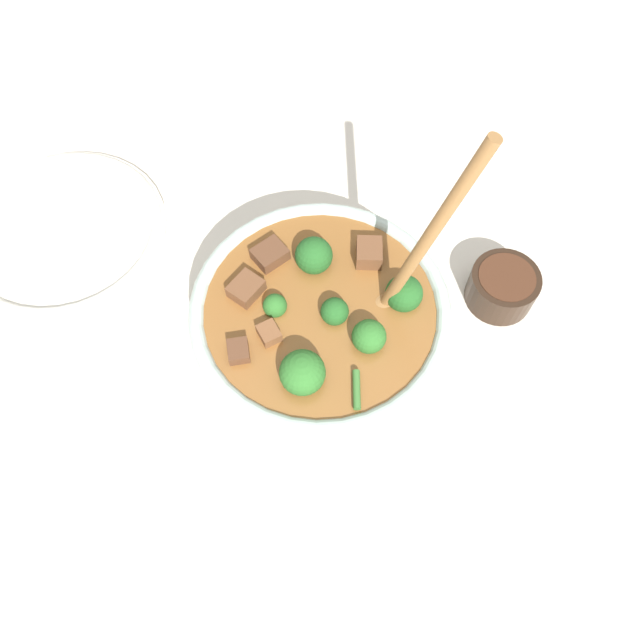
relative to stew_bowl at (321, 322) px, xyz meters
The scene contains 4 objects.
ground_plane 0.05m from the stew_bowl, 35.01° to the right, with size 4.00×4.00×0.00m, color silver.
stew_bowl is the anchor object (origin of this frame).
condiment_bowl 0.21m from the stew_bowl, behind, with size 0.08×0.08×0.04m.
empty_plate 0.34m from the stew_bowl, 45.91° to the right, with size 0.25×0.25×0.02m.
Camera 1 is at (0.11, 0.28, 0.62)m, focal length 35.00 mm.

